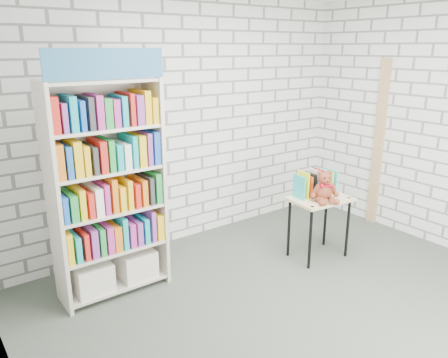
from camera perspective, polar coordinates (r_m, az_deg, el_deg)
ground at (r=4.08m, az=10.93°, el=-16.57°), size 4.50×4.50×0.00m
room_shell at (r=3.45m, az=12.58°, el=9.08°), size 4.52×4.02×2.81m
bookshelf at (r=4.03m, az=-14.95°, el=-1.26°), size 0.99×0.38×2.22m
display_table at (r=4.81m, az=12.39°, el=-3.47°), size 0.68×0.50×0.68m
table_books at (r=4.81m, az=11.73°, el=-0.57°), size 0.46×0.24×0.26m
teddy_bear at (r=4.65m, az=13.02°, el=-1.29°), size 0.31×0.30×0.33m
door_trim at (r=5.89m, az=19.53°, el=4.34°), size 0.05×0.12×2.10m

